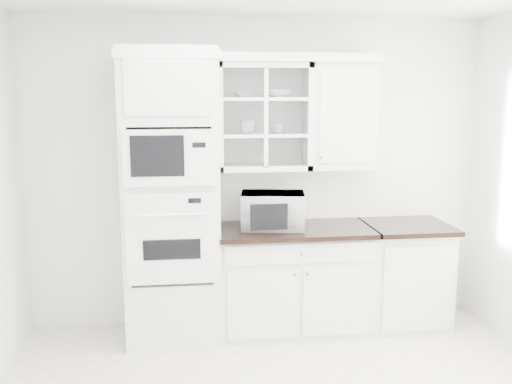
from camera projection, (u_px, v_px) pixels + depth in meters
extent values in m
cube|color=white|center=(257.00, 173.00, 5.05)|extent=(4.00, 0.02, 2.70)
cube|color=silver|center=(172.00, 198.00, 4.67)|extent=(0.76, 0.65, 2.40)
cube|color=white|center=(172.00, 239.00, 4.39)|extent=(0.70, 0.03, 0.72)
cube|color=black|center=(172.00, 250.00, 4.39)|extent=(0.44, 0.01, 0.16)
cube|color=white|center=(170.00, 158.00, 4.28)|extent=(0.70, 0.03, 0.43)
cube|color=black|center=(157.00, 156.00, 4.25)|extent=(0.40, 0.01, 0.31)
cube|color=silver|center=(294.00, 280.00, 4.96)|extent=(1.30, 0.60, 0.88)
cube|color=black|center=(295.00, 230.00, 4.84)|extent=(1.32, 0.67, 0.04)
cube|color=silver|center=(404.00, 276.00, 5.08)|extent=(0.70, 0.60, 0.88)
cube|color=black|center=(408.00, 227.00, 4.97)|extent=(0.72, 0.67, 0.04)
cube|color=silver|center=(263.00, 117.00, 4.81)|extent=(0.80, 0.33, 0.90)
cube|color=silver|center=(263.00, 135.00, 4.84)|extent=(0.74, 0.29, 0.02)
cube|color=silver|center=(263.00, 99.00, 4.79)|extent=(0.74, 0.29, 0.02)
cube|color=silver|center=(341.00, 116.00, 4.90)|extent=(0.55, 0.33, 0.90)
cube|color=white|center=(251.00, 58.00, 4.69)|extent=(2.14, 0.38, 0.07)
imported|color=white|center=(273.00, 210.00, 4.81)|extent=(0.59, 0.51, 0.30)
imported|color=white|center=(245.00, 95.00, 4.75)|extent=(0.22, 0.22, 0.05)
imported|color=white|center=(279.00, 93.00, 4.78)|extent=(0.28, 0.28, 0.07)
imported|color=white|center=(248.00, 127.00, 4.83)|extent=(0.17, 0.17, 0.11)
imported|color=white|center=(278.00, 128.00, 4.86)|extent=(0.10, 0.10, 0.08)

